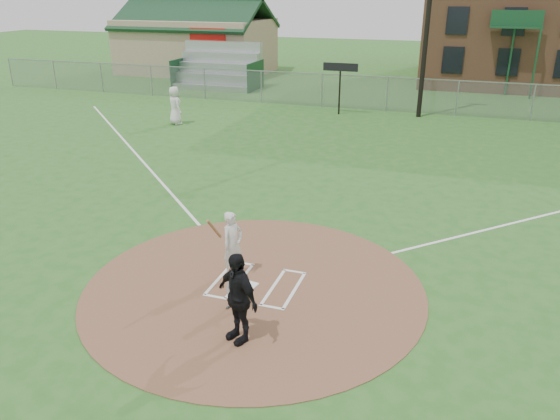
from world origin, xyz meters
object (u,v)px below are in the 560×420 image
(umpire, at_px, (238,297))
(ondeck_player, at_px, (175,106))
(home_plate, at_px, (247,285))
(batter_at_plate, at_px, (232,244))
(catcher, at_px, (235,291))

(umpire, bearing_deg, ondeck_player, 152.01)
(umpire, relative_size, ondeck_player, 0.99)
(ondeck_player, bearing_deg, home_plate, 162.06)
(home_plate, distance_m, ondeck_player, 18.09)
(umpire, bearing_deg, home_plate, 136.65)
(umpire, bearing_deg, batter_at_plate, 145.09)
(umpire, xyz_separation_m, batter_at_plate, (-1.19, 2.50, -0.13))
(catcher, relative_size, ondeck_player, 0.51)
(home_plate, bearing_deg, umpire, -72.99)
(umpire, distance_m, batter_at_plate, 2.77)
(umpire, height_order, ondeck_player, umpire)
(batter_at_plate, bearing_deg, home_plate, -36.66)
(batter_at_plate, bearing_deg, catcher, -65.02)
(catcher, bearing_deg, ondeck_player, 125.55)
(home_plate, xyz_separation_m, ondeck_player, (-10.15, 14.94, 0.98))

